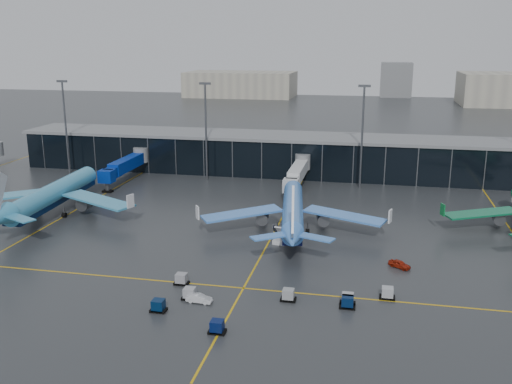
% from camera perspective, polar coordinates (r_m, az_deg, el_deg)
% --- Properties ---
extents(ground, '(600.00, 600.00, 0.00)m').
position_cam_1_polar(ground, '(101.99, -4.85, -5.66)').
color(ground, '#282B2D').
rests_on(ground, ground).
extents(terminal_pier, '(142.00, 17.00, 10.70)m').
position_cam_1_polar(terminal_pier, '(158.80, 1.49, 3.89)').
color(terminal_pier, black).
rests_on(terminal_pier, ground).
extents(jet_bridges, '(94.00, 27.50, 7.20)m').
position_cam_1_polar(jet_bridges, '(151.59, -12.99, 2.64)').
color(jet_bridges, '#595B60').
rests_on(jet_bridges, ground).
extents(flood_masts, '(203.00, 0.50, 25.50)m').
position_cam_1_polar(flood_masts, '(144.87, 2.61, 6.18)').
color(flood_masts, '#595B60').
rests_on(flood_masts, ground).
extents(distant_hangars, '(260.00, 71.00, 22.00)m').
position_cam_1_polar(distant_hangars, '(363.11, 15.52, 10.11)').
color(distant_hangars, '#B2AD99').
rests_on(distant_hangars, ground).
extents(taxi_lines, '(220.00, 120.00, 0.02)m').
position_cam_1_polar(taxi_lines, '(109.52, 1.77, -4.14)').
color(taxi_lines, gold).
rests_on(taxi_lines, ground).
extents(airliner_arkefly, '(42.73, 47.98, 14.06)m').
position_cam_1_polar(airliner_arkefly, '(127.19, -19.66, 0.98)').
color(airliner_arkefly, '#3A95C0').
rests_on(airliner_arkefly, ground).
extents(airliner_klm_near, '(42.55, 46.92, 12.96)m').
position_cam_1_polar(airliner_klm_near, '(109.76, 3.72, -0.59)').
color(airliner_klm_near, '#4585E3').
rests_on(airliner_klm_near, ground).
extents(baggage_carts, '(32.80, 16.05, 1.70)m').
position_cam_1_polar(baggage_carts, '(80.99, 0.88, -10.68)').
color(baggage_carts, black).
rests_on(baggage_carts, ground).
extents(mobile_airstair, '(2.72, 3.53, 3.45)m').
position_cam_1_polar(mobile_airstair, '(104.42, 2.51, -4.67)').
color(mobile_airstair, silver).
rests_on(mobile_airstair, ground).
extents(service_van_red, '(3.88, 3.35, 1.26)m').
position_cam_1_polar(service_van_red, '(96.05, 14.16, -7.01)').
color(service_van_red, '#971E0B').
rests_on(service_van_red, ground).
extents(service_van_white, '(3.78, 1.48, 1.23)m').
position_cam_1_polar(service_van_white, '(81.95, -5.70, -10.55)').
color(service_van_white, silver).
rests_on(service_van_white, ground).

